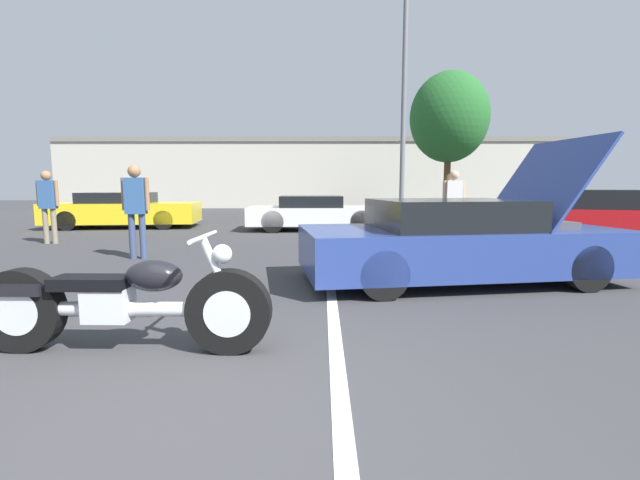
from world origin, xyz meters
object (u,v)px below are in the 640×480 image
motorcycle (124,303)px  spectator_by_show_car (453,201)px  parked_car_mid_left_row (315,213)px  spectator_midground (136,203)px  parked_car_right_row (548,208)px  spectator_near_motorcycle (48,200)px  parked_car_left_row (124,210)px  parked_car_mid_right_row (603,219)px  light_pole (406,92)px  show_car_hood_open (460,241)px  tree_background (449,118)px

motorcycle → spectator_by_show_car: bearing=55.6°
parked_car_mid_left_row → spectator_midground: bearing=-123.1°
motorcycle → parked_car_right_row: bearing=51.3°
spectator_near_motorcycle → parked_car_mid_left_row: bearing=27.6°
parked_car_left_row → spectator_by_show_car: spectator_by_show_car is taller
parked_car_right_row → spectator_by_show_car: (-4.75, -4.80, 0.43)m
parked_car_mid_right_row → spectator_near_motorcycle: spectator_near_motorcycle is taller
spectator_by_show_car → parked_car_mid_right_row: bearing=-2.2°
spectator_midground → light_pole: bearing=50.7°
spectator_midground → spectator_near_motorcycle: bearing=144.7°
motorcycle → parked_car_left_row: size_ratio=0.50×
motorcycle → show_car_hood_open: 4.51m
light_pole → parked_car_left_row: size_ratio=1.79×
parked_car_mid_right_row → parked_car_mid_left_row: parked_car_mid_right_row is taller
parked_car_right_row → parked_car_left_row: size_ratio=0.90×
show_car_hood_open → parked_car_left_row: show_car_hood_open is taller
tree_background → parked_car_left_row: (-12.78, -7.20, -4.12)m
motorcycle → spectator_by_show_car: 8.17m
tree_background → parked_car_mid_right_row: tree_background is taller
parked_car_mid_left_row → light_pole: bearing=36.2°
spectator_by_show_car → motorcycle: bearing=-125.4°
motorcycle → parked_car_mid_left_row: (1.42, 10.01, 0.12)m
spectator_midground → parked_car_right_row: bearing=31.2°
parked_car_mid_left_row → spectator_by_show_car: spectator_by_show_car is taller
parked_car_mid_left_row → spectator_near_motorcycle: spectator_near_motorcycle is taller
parked_car_mid_right_row → spectator_near_motorcycle: size_ratio=2.57×
tree_background → spectator_midground: size_ratio=3.91×
parked_car_right_row → tree_background: bearing=114.4°
motorcycle → spectator_near_motorcycle: (-4.88, 6.72, 0.62)m
show_car_hood_open → spectator_midground: bearing=151.9°
motorcycle → spectator_midground: 4.99m
motorcycle → show_car_hood_open: show_car_hood_open is taller
show_car_hood_open → parked_car_right_row: size_ratio=1.06×
show_car_hood_open → parked_car_left_row: (-8.59, 8.06, -0.01)m
motorcycle → parked_car_right_row: parked_car_right_row is taller
tree_background → show_car_hood_open: bearing=-105.3°
parked_car_right_row → spectator_by_show_car: 6.77m
spectator_by_show_car → parked_car_mid_left_row: bearing=134.4°
parked_car_right_row → parked_car_mid_right_row: parked_car_mid_right_row is taller
spectator_by_show_car → spectator_midground: 6.89m
parked_car_mid_right_row → tree_background: bearing=108.7°
show_car_hood_open → parked_car_left_row: 11.78m
show_car_hood_open → spectator_midground: show_car_hood_open is taller
parked_car_mid_right_row → parked_car_mid_left_row: size_ratio=1.04×
tree_background → parked_car_left_row: 15.23m
motorcycle → spectator_near_motorcycle: bearing=126.9°
motorcycle → parked_car_left_row: (-4.97, 10.75, 0.16)m
parked_car_right_row → parked_car_left_row: bearing=-167.2°
parked_car_mid_left_row → parked_car_mid_right_row: bearing=-29.3°
spectator_midground → parked_car_mid_right_row: bearing=10.9°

